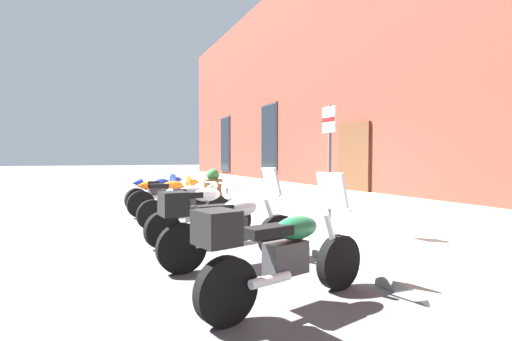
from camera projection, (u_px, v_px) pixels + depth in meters
The scene contains 12 objects.
ground_plane at pixel (249, 228), 7.86m from camera, with size 140.00×140.00×0.00m, color #4C4C4F.
sidewalk at pixel (305, 221), 8.41m from camera, with size 33.81×2.73×0.13m, color gray.
lane_stripe at pixel (81, 242), 6.56m from camera, with size 33.81×0.12×0.01m, color silver.
brick_pub_facade at pixel (451, 80), 10.13m from camera, with size 27.81×6.50×7.17m.
motorcycle_blue_sport at pixel (161, 190), 10.85m from camera, with size 0.87×1.93×1.00m.
motorcycle_orange_sport at pixel (172, 194), 9.57m from camera, with size 0.62×2.09×1.01m.
motorcycle_grey_naked at pixel (188, 205), 8.03m from camera, with size 0.62×2.10×0.95m.
motorcycle_white_sport at pixel (206, 209), 6.58m from camera, with size 0.79×2.05×1.08m.
motorcycle_silver_touring at pixel (226, 226), 5.07m from camera, with size 0.62×2.11×1.34m.
motorcycle_green_touring at pixel (281, 253), 3.67m from camera, with size 0.85×2.08×1.32m.
parking_sign at pixel (329, 151), 6.49m from camera, with size 0.36×0.07×2.26m.
barrel_planter at pixel (213, 187), 11.96m from camera, with size 0.65×0.65×1.00m.
Camera 1 is at (7.20, -3.03, 1.48)m, focal length 26.36 mm.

